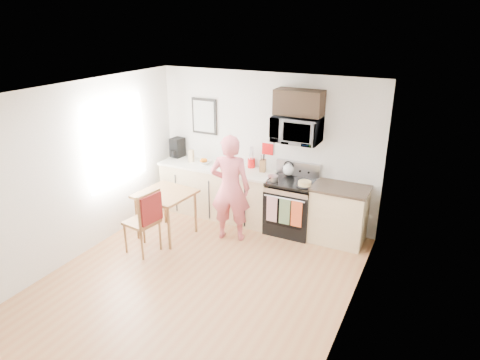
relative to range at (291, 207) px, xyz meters
The scene contains 28 objects.
floor 2.12m from the range, 107.69° to the right, with size 4.60×4.60×0.00m, color #A96941.
back_wall 1.12m from the range, 152.75° to the left, with size 4.00×0.04×2.60m, color white.
front_wall 4.41m from the range, 98.38° to the right, with size 4.00×0.04×2.60m, color white.
left_wall 3.40m from the range, 143.09° to the right, with size 0.04×4.60×2.60m, color white.
right_wall 2.55m from the range, 55.26° to the right, with size 0.04×4.60×2.60m, color white.
ceiling 3.00m from the range, 107.69° to the right, with size 4.00×4.60×0.04m, color silver.
window 3.06m from the range, 155.62° to the right, with size 0.06×1.40×1.50m.
cabinet_left 1.43m from the range, behind, with size 2.10×0.60×0.90m, color #CDBA83.
countertop_left 1.51m from the range, behind, with size 2.14×0.64×0.04m, color white.
cabinet_right 0.80m from the range, ahead, with size 0.84×0.60×0.90m, color #CDBA83.
countertop_right 0.93m from the range, ahead, with size 0.88×0.64×0.04m, color black.
range is the anchor object (origin of this frame).
microwave 1.33m from the range, 90.06° to the left, with size 0.76×0.51×0.42m, color #AEAEB2.
upper_cabinet 1.75m from the range, 90.04° to the left, with size 0.76×0.35×0.40m, color black.
wall_art 2.27m from the range, behind, with size 0.50×0.04×0.65m.
wall_trivet 1.09m from the range, 151.92° to the left, with size 0.20×0.02×0.20m, color #B50F10.
person 1.13m from the range, 140.69° to the right, with size 0.64×0.42×1.76m, color #C5364C.
dining_table 2.09m from the range, 149.49° to the right, with size 0.82×0.82×0.77m.
chair 2.38m from the range, 134.85° to the right, with size 0.55×0.50×1.04m.
knife_block 0.86m from the range, 166.14° to the left, with size 0.09×0.13×0.21m, color brown.
utensil_crock 1.11m from the range, 164.09° to the left, with size 0.13×0.13×0.39m.
fruit_bowl 1.78m from the range, behind, with size 0.28×0.28×0.10m.
milk_carton 2.08m from the range, behind, with size 0.08×0.08×0.22m, color tan.
coffee_maker 2.48m from the range, behind, with size 0.23×0.31×0.36m.
bread_bag 1.20m from the range, behind, with size 0.33×0.15×0.12m, color tan.
cake 0.61m from the range, 30.61° to the right, with size 0.25×0.25×0.08m.
kettle 0.65m from the range, 125.50° to the left, with size 0.20×0.20×0.25m.
pot 0.62m from the range, 149.95° to the right, with size 0.18×0.30×0.09m.
Camera 1 is at (2.77, -4.26, 3.45)m, focal length 32.00 mm.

